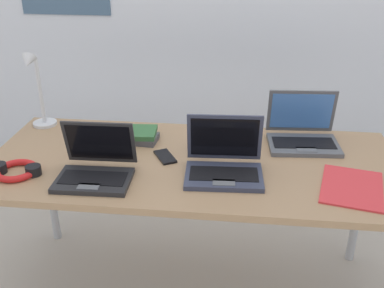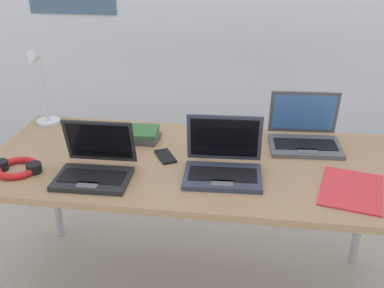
% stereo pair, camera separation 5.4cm
% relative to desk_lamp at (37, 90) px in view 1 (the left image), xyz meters
% --- Properties ---
extents(desk, '(1.80, 0.80, 0.74)m').
position_rel_desk_lamp_xyz_m(desk, '(0.80, -0.28, -0.25)').
color(desk, '#9E7A56').
rests_on(desk, ground_plane).
extents(desk_lamp, '(0.12, 0.18, 0.40)m').
position_rel_desk_lamp_xyz_m(desk_lamp, '(0.00, 0.00, 0.00)').
color(desk_lamp, silver).
rests_on(desk_lamp, desk).
extents(laptop_mid_desk, '(0.34, 0.28, 0.24)m').
position_rel_desk_lamp_xyz_m(laptop_mid_desk, '(1.30, -0.04, -0.15)').
color(laptop_mid_desk, '#515459').
rests_on(laptop_mid_desk, desk).
extents(laptop_center, '(0.30, 0.27, 0.22)m').
position_rel_desk_lamp_xyz_m(laptop_center, '(0.43, -0.47, -0.15)').
color(laptop_center, '#232326').
rests_on(laptop_center, desk).
extents(laptop_front_right, '(0.33, 0.27, 0.23)m').
position_rel_desk_lamp_xyz_m(laptop_front_right, '(0.94, -0.38, -0.15)').
color(laptop_front_right, '#33384C').
rests_on(laptop_front_right, desk).
extents(computer_mouse, '(0.09, 0.11, 0.03)m').
position_rel_desk_lamp_xyz_m(computer_mouse, '(0.37, -0.22, -0.18)').
color(computer_mouse, black).
rests_on(computer_mouse, desk).
extents(cell_phone, '(0.12, 0.15, 0.01)m').
position_rel_desk_lamp_xyz_m(cell_phone, '(0.68, -0.26, -0.19)').
color(cell_phone, black).
rests_on(cell_phone, desk).
extents(headphones, '(0.21, 0.18, 0.04)m').
position_rel_desk_lamp_xyz_m(headphones, '(0.09, -0.48, -0.18)').
color(headphones, red).
rests_on(headphones, desk).
extents(pill_bottle, '(0.04, 0.04, 0.08)m').
position_rel_desk_lamp_xyz_m(pill_bottle, '(1.05, -0.06, -0.16)').
color(pill_bottle, gold).
rests_on(pill_bottle, desk).
extents(book_stack, '(0.20, 0.16, 0.05)m').
position_rel_desk_lamp_xyz_m(book_stack, '(0.52, -0.10, -0.17)').
color(book_stack, '#4C4C51').
rests_on(book_stack, desk).
extents(paper_folder_mid_desk, '(0.29, 0.35, 0.01)m').
position_rel_desk_lamp_xyz_m(paper_folder_mid_desk, '(1.45, -0.44, -0.19)').
color(paper_folder_mid_desk, red).
rests_on(paper_folder_mid_desk, desk).
extents(coffee_mug, '(0.11, 0.08, 0.09)m').
position_rel_desk_lamp_xyz_m(coffee_mug, '(0.83, -0.16, -0.15)').
color(coffee_mug, '#2D518C').
rests_on(coffee_mug, desk).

